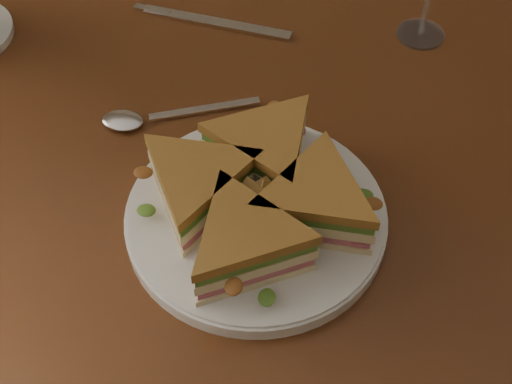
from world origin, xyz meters
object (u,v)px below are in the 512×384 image
table (243,194)px  sandwich_wedges (256,195)px  spoon (143,118)px  knife (206,21)px  plate (256,218)px

table → sandwich_wedges: sandwich_wedges is taller
spoon → knife: size_ratio=0.80×
table → plate: bearing=-70.7°
sandwich_wedges → knife: sandwich_wedges is taller
plate → knife: (-0.13, 0.31, -0.01)m
plate → table: bearing=109.3°
table → plate: size_ratio=4.55×
spoon → plate: bearing=-61.2°
sandwich_wedges → knife: size_ratio=1.19×
plate → sandwich_wedges: size_ratio=1.03×
sandwich_wedges → spoon: size_ratio=1.50×
plate → sandwich_wedges: bearing=135.0°
plate → sandwich_wedges: (-0.00, 0.00, 0.04)m
knife → spoon: bearing=-93.0°
sandwich_wedges → table: bearing=109.3°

